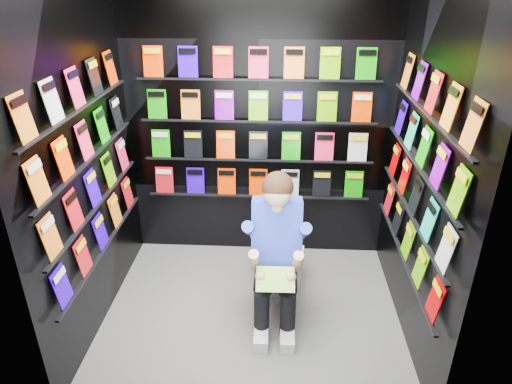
{
  "coord_description": "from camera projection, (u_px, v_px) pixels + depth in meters",
  "views": [
    {
      "loc": [
        0.2,
        -2.95,
        2.57
      ],
      "look_at": [
        0.03,
        0.15,
        1.05
      ],
      "focal_mm": 32.0,
      "sensor_mm": 36.0,
      "label": 1
    }
  ],
  "objects": [
    {
      "name": "floor",
      "position": [
        252.0,
        313.0,
        3.78
      ],
      "size": [
        2.4,
        2.4,
        0.0
      ],
      "primitive_type": "plane",
      "color": "slate",
      "rests_on": "ground"
    },
    {
      "name": "wall_back",
      "position": [
        258.0,
        125.0,
        4.11
      ],
      "size": [
        2.4,
        0.04,
        2.6
      ],
      "primitive_type": "cube",
      "color": "black",
      "rests_on": "floor"
    },
    {
      "name": "wall_front",
      "position": [
        238.0,
        246.0,
        2.31
      ],
      "size": [
        2.4,
        0.04,
        2.6
      ],
      "primitive_type": "cube",
      "color": "black",
      "rests_on": "floor"
    },
    {
      "name": "wall_left",
      "position": [
        85.0,
        165.0,
        3.27
      ],
      "size": [
        0.04,
        2.0,
        2.6
      ],
      "primitive_type": "cube",
      "color": "black",
      "rests_on": "floor"
    },
    {
      "name": "wall_right",
      "position": [
        424.0,
        173.0,
        3.15
      ],
      "size": [
        0.04,
        2.0,
        2.6
      ],
      "primitive_type": "cube",
      "color": "black",
      "rests_on": "floor"
    },
    {
      "name": "comics_back",
      "position": [
        258.0,
        126.0,
        4.08
      ],
      "size": [
        2.1,
        0.06,
        1.37
      ],
      "primitive_type": null,
      "color": "#F52154",
      "rests_on": "wall_back"
    },
    {
      "name": "comics_left",
      "position": [
        89.0,
        165.0,
        3.27
      ],
      "size": [
        0.06,
        1.7,
        1.37
      ],
      "primitive_type": null,
      "color": "#F52154",
      "rests_on": "wall_left"
    },
    {
      "name": "comics_right",
      "position": [
        420.0,
        172.0,
        3.15
      ],
      "size": [
        0.06,
        1.7,
        1.37
      ],
      "primitive_type": null,
      "color": "#F52154",
      "rests_on": "wall_right"
    },
    {
      "name": "toilet",
      "position": [
        276.0,
        248.0,
        3.99
      ],
      "size": [
        0.43,
        0.76,
        0.73
      ],
      "primitive_type": "imported",
      "rotation": [
        0.0,
        0.0,
        3.16
      ],
      "color": "white",
      "rests_on": "floor"
    },
    {
      "name": "longbox",
      "position": [
        288.0,
        272.0,
        4.05
      ],
      "size": [
        0.26,
        0.41,
        0.29
      ],
      "primitive_type": "cube",
      "rotation": [
        0.0,
        0.0,
        -0.14
      ],
      "color": "white",
      "rests_on": "floor"
    },
    {
      "name": "longbox_lid",
      "position": [
        289.0,
        258.0,
        3.98
      ],
      "size": [
        0.28,
        0.43,
        0.03
      ],
      "primitive_type": "cube",
      "rotation": [
        0.0,
        0.0,
        -0.14
      ],
      "color": "white",
      "rests_on": "longbox"
    },
    {
      "name": "reader",
      "position": [
        277.0,
        231.0,
        3.48
      ],
      "size": [
        0.53,
        0.76,
        1.39
      ],
      "primitive_type": null,
      "rotation": [
        0.0,
        0.0,
        0.01
      ],
      "color": "#293CC0",
      "rests_on": "toilet"
    },
    {
      "name": "held_comic",
      "position": [
        275.0,
        279.0,
        3.25
      ],
      "size": [
        0.28,
        0.16,
        0.12
      ],
      "primitive_type": "cube",
      "rotation": [
        -0.96,
        0.0,
        0.01
      ],
      "color": "green",
      "rests_on": "reader"
    }
  ]
}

